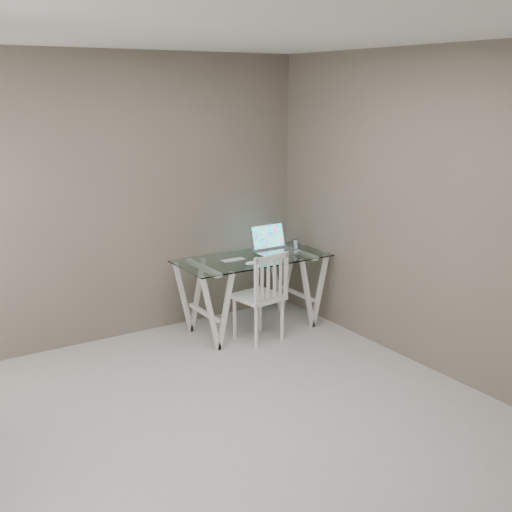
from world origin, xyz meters
The scene contains 7 objects.
room centered at (-0.06, 0.02, 1.72)m, with size 4.50×4.52×2.71m.
desk centered at (1.20, 1.70, 0.38)m, with size 1.50×0.70×0.75m.
chair centered at (1.11, 1.37, 0.49)m, with size 0.45×0.45×0.88m.
laptop centered at (1.49, 1.76, 0.81)m, with size 0.40×0.36×0.28m.
keyboard centered at (0.99, 1.71, 0.75)m, with size 0.25×0.11×0.01m, color silver.
mouse centered at (1.04, 1.47, 0.76)m, with size 0.12×0.07×0.04m, color white.
phone_dock centered at (1.71, 1.69, 0.78)m, with size 0.06×0.06×0.12m.
Camera 1 is at (-2.05, -3.45, 2.37)m, focal length 45.00 mm.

